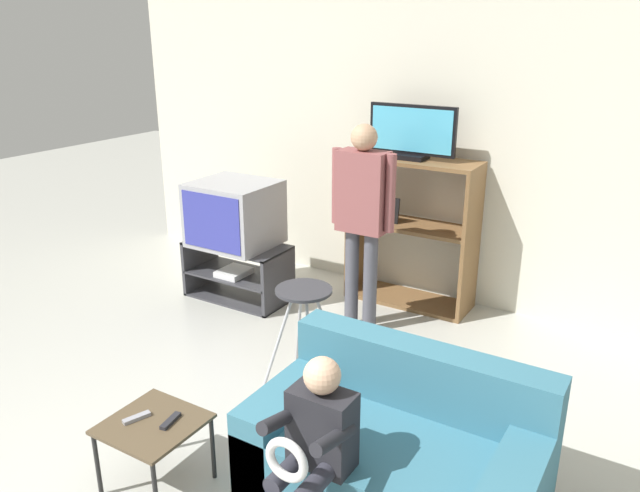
% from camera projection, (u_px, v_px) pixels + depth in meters
% --- Properties ---
extents(wall_back, '(6.40, 0.06, 2.60)m').
position_uv_depth(wall_back, '(430.00, 152.00, 5.35)').
color(wall_back, silver).
rests_on(wall_back, ground_plane).
extents(tv_stand, '(0.92, 0.47, 0.51)m').
position_uv_depth(tv_stand, '(238.00, 272.00, 5.56)').
color(tv_stand, '#38383D').
rests_on(tv_stand, ground_plane).
extents(television_main, '(0.68, 0.62, 0.56)m').
position_uv_depth(television_main, '(234.00, 214.00, 5.39)').
color(television_main, '#9E9EA3').
rests_on(television_main, tv_stand).
extents(media_shelf, '(1.08, 0.42, 1.28)m').
position_uv_depth(media_shelf, '(411.00, 231.00, 5.35)').
color(media_shelf, brown).
rests_on(media_shelf, ground_plane).
extents(television_flat, '(0.75, 0.20, 0.44)m').
position_uv_depth(television_flat, '(412.00, 134.00, 5.07)').
color(television_flat, black).
rests_on(television_flat, media_shelf).
extents(folding_stool, '(0.42, 0.42, 0.69)m').
position_uv_depth(folding_stool, '(304.00, 306.00, 4.13)').
color(folding_stool, '#B7B7BC').
rests_on(folding_stool, ground_plane).
extents(snack_table, '(0.46, 0.46, 0.40)m').
position_uv_depth(snack_table, '(153.00, 430.00, 3.21)').
color(snack_table, brown).
rests_on(snack_table, ground_plane).
extents(remote_control_black, '(0.06, 0.15, 0.02)m').
position_uv_depth(remote_control_black, '(171.00, 421.00, 3.19)').
color(remote_control_black, '#232328').
rests_on(remote_control_black, snack_table).
extents(remote_control_white, '(0.08, 0.15, 0.02)m').
position_uv_depth(remote_control_white, '(137.00, 418.00, 3.22)').
color(remote_control_white, gray).
rests_on(remote_control_white, snack_table).
extents(couch, '(1.43, 0.84, 0.75)m').
position_uv_depth(couch, '(397.00, 454.00, 3.17)').
color(couch, teal).
rests_on(couch, ground_plane).
extents(person_standing_adult, '(0.53, 0.20, 1.65)m').
position_uv_depth(person_standing_adult, '(362.00, 209.00, 4.75)').
color(person_standing_adult, '#4C4C56').
rests_on(person_standing_adult, ground_plane).
extents(person_seated_child, '(0.33, 0.43, 0.95)m').
position_uv_depth(person_seated_child, '(313.00, 444.00, 2.78)').
color(person_seated_child, '#2D2D38').
rests_on(person_seated_child, ground_plane).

